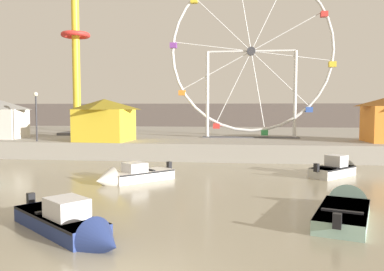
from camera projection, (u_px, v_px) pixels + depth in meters
name	position (u px, v px, depth m)	size (l,w,h in m)	color
quay_promenade	(212.00, 139.00, 39.53)	(110.00, 24.86, 1.27)	gray
distant_town_skyline	(222.00, 118.00, 59.87)	(140.00, 3.00, 4.40)	#564C47
motorboat_navy_blue	(72.00, 225.00, 11.56)	(4.78, 4.15, 1.43)	navy
motorboat_pale_grey	(338.00, 169.00, 21.98)	(3.39, 3.46, 1.47)	silver
motorboat_seafoam	(346.00, 208.00, 13.83)	(2.93, 4.96, 1.42)	#93BCAD
motorboat_white_red_stripe	(130.00, 176.00, 20.08)	(3.87, 3.93, 1.35)	silver
ferris_wheel_white_frame	(251.00, 54.00, 32.68)	(13.68, 1.20, 13.96)	silver
drop_tower_yellow_tower	(76.00, 66.00, 36.40)	(2.80, 2.80, 13.18)	gold
carnival_booth_yellow_awning	(104.00, 119.00, 29.85)	(4.48, 4.07, 3.19)	yellow
carnival_booth_white_ticket	(0.00, 118.00, 32.39)	(4.23, 2.99, 3.17)	silver
promenade_lamp_near	(36.00, 109.00, 29.36)	(0.32, 0.32, 3.70)	#2D2D33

